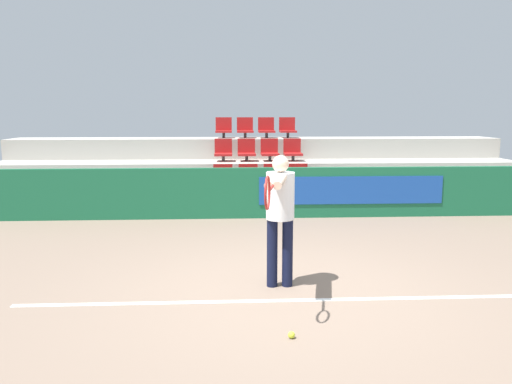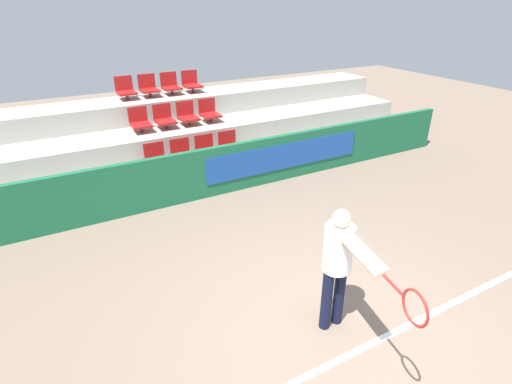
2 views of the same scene
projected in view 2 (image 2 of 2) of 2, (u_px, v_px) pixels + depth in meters
name	position (u px, v px, depth m)	size (l,w,h in m)	color
ground_plane	(347.00, 335.00, 4.75)	(30.00, 30.00, 0.00)	#7A6656
court_baseline	(361.00, 349.00, 4.56)	(6.12, 0.08, 0.01)	white
barrier_wall	(211.00, 172.00, 7.83)	(12.42, 0.14, 1.01)	#19603D
bleacher_tier_front	(198.00, 174.00, 8.42)	(12.02, 1.08, 0.48)	#ADA89E
bleacher_tier_middle	(180.00, 148.00, 9.17)	(12.02, 1.08, 0.96)	#ADA89E
bleacher_tier_back	(165.00, 125.00, 9.91)	(12.02, 1.08, 1.44)	#ADA89E
stadium_chair_0	(156.00, 158.00, 7.97)	(0.41, 0.46, 0.51)	#333333
stadium_chair_1	(182.00, 154.00, 8.20)	(0.41, 0.46, 0.51)	#333333
stadium_chair_2	(207.00, 149.00, 8.44)	(0.41, 0.46, 0.51)	#333333
stadium_chair_3	(230.00, 145.00, 8.67)	(0.41, 0.46, 0.51)	#333333
stadium_chair_4	(140.00, 121.00, 8.61)	(0.41, 0.46, 0.51)	#333333
stadium_chair_5	(164.00, 118.00, 8.84)	(0.41, 0.46, 0.51)	#333333
stadium_chair_6	(187.00, 115.00, 9.07)	(0.41, 0.46, 0.51)	#333333
stadium_chair_7	(209.00, 112.00, 9.30)	(0.41, 0.46, 0.51)	#333333
stadium_chair_8	(125.00, 90.00, 9.25)	(0.41, 0.46, 0.51)	#333333
stadium_chair_9	(149.00, 87.00, 9.48)	(0.41, 0.46, 0.51)	#333333
stadium_chair_10	(171.00, 85.00, 9.71)	(0.41, 0.46, 0.51)	#333333
stadium_chair_11	(191.00, 83.00, 9.94)	(0.41, 0.46, 0.51)	#333333
tennis_player	(340.00, 261.00, 4.41)	(0.46, 1.57, 1.60)	black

